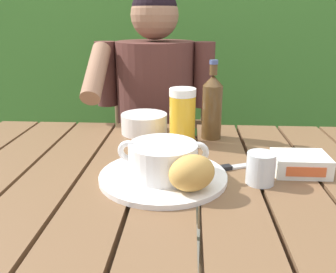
# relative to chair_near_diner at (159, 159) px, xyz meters

# --- Properties ---
(dining_table) EXTENTS (1.24, 0.84, 0.78)m
(dining_table) POSITION_rel_chair_near_diner_xyz_m (0.10, -0.85, 0.21)
(dining_table) COLOR brown
(dining_table) RESTS_ON ground_plane
(hedge_backdrop) EXTENTS (2.93, 0.81, 2.32)m
(hedge_backdrop) POSITION_rel_chair_near_diner_xyz_m (0.21, 0.89, 0.53)
(hedge_backdrop) COLOR #3E762C
(hedge_backdrop) RESTS_ON ground_plane
(chair_near_diner) EXTENTS (0.48, 0.41, 0.92)m
(chair_near_diner) POSITION_rel_chair_near_diner_xyz_m (0.00, 0.00, 0.00)
(chair_near_diner) COLOR brown
(chair_near_diner) RESTS_ON ground_plane
(person_eating) EXTENTS (0.48, 0.47, 1.25)m
(person_eating) POSITION_rel_chair_near_diner_xyz_m (-0.00, -0.19, 0.27)
(person_eating) COLOR #532D27
(person_eating) RESTS_ON ground_plane
(serving_plate) EXTENTS (0.30, 0.30, 0.01)m
(serving_plate) POSITION_rel_chair_near_diner_xyz_m (0.09, -0.88, 0.32)
(serving_plate) COLOR white
(serving_plate) RESTS_ON dining_table
(soup_bowl) EXTENTS (0.21, 0.16, 0.08)m
(soup_bowl) POSITION_rel_chair_near_diner_xyz_m (0.09, -0.88, 0.36)
(soup_bowl) COLOR white
(soup_bowl) RESTS_ON serving_plate
(bread_roll) EXTENTS (0.12, 0.11, 0.08)m
(bread_roll) POSITION_rel_chair_near_diner_xyz_m (0.15, -0.96, 0.36)
(bread_roll) COLOR tan
(bread_roll) RESTS_ON serving_plate
(beer_glass) EXTENTS (0.08, 0.08, 0.16)m
(beer_glass) POSITION_rel_chair_near_diner_xyz_m (0.12, -0.63, 0.39)
(beer_glass) COLOR gold
(beer_glass) RESTS_ON dining_table
(beer_bottle) EXTENTS (0.06, 0.06, 0.24)m
(beer_bottle) POSITION_rel_chair_near_diner_xyz_m (0.21, -0.58, 0.41)
(beer_bottle) COLOR #52391D
(beer_bottle) RESTS_ON dining_table
(water_glass_small) EXTENTS (0.06, 0.06, 0.07)m
(water_glass_small) POSITION_rel_chair_near_diner_xyz_m (0.31, -0.89, 0.35)
(water_glass_small) COLOR silver
(water_glass_small) RESTS_ON dining_table
(butter_tub) EXTENTS (0.13, 0.10, 0.05)m
(butter_tub) POSITION_rel_chair_near_diner_xyz_m (0.41, -0.83, 0.33)
(butter_tub) COLOR white
(butter_tub) RESTS_ON dining_table
(table_knife) EXTENTS (0.15, 0.08, 0.01)m
(table_knife) POSITION_rel_chair_near_diner_xyz_m (0.25, -0.81, 0.31)
(table_knife) COLOR silver
(table_knife) RESTS_ON dining_table
(diner_bowl) EXTENTS (0.15, 0.15, 0.06)m
(diner_bowl) POSITION_rel_chair_near_diner_xyz_m (0.00, -0.54, 0.34)
(diner_bowl) COLOR white
(diner_bowl) RESTS_ON dining_table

